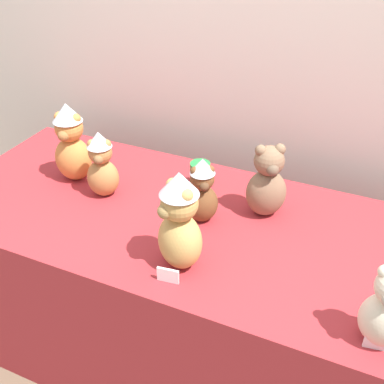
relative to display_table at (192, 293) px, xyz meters
name	(u,v)px	position (x,y,z in m)	size (l,w,h in m)	color
wall_back	(259,21)	(0.00, 0.66, 0.93)	(7.00, 0.08, 2.60)	silver
display_table	(192,293)	(0.00, 0.00, 0.00)	(1.96, 0.82, 0.75)	maroon
teddy_bear_mocha	(267,183)	(0.23, 0.15, 0.51)	(0.19, 0.18, 0.29)	#7F6047
teddy_bear_honey	(180,222)	(0.06, -0.23, 0.54)	(0.20, 0.20, 0.34)	tan
teddy_bear_caramel	(102,165)	(-0.38, 0.01, 0.50)	(0.15, 0.14, 0.27)	#B27A42
teddy_bear_ginger	(71,144)	(-0.56, 0.07, 0.53)	(0.17, 0.15, 0.33)	#D17F3D
teddy_bear_chestnut	(202,191)	(0.03, 0.01, 0.50)	(0.15, 0.14, 0.25)	brown
party_cup_green	(200,175)	(-0.06, 0.21, 0.43)	(0.08, 0.08, 0.11)	#238C3D
name_card_front_middle	(168,275)	(0.06, -0.32, 0.40)	(0.07, 0.01, 0.05)	white
name_card_front_right	(378,342)	(0.68, -0.32, 0.40)	(0.07, 0.01, 0.05)	white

